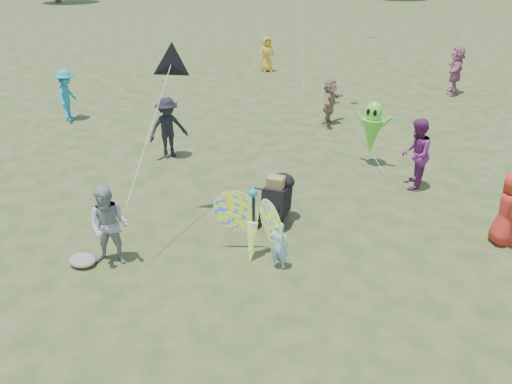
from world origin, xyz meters
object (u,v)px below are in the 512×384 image
crowd_i (67,95)px  jogging_stroller (278,196)px  crowd_b (168,128)px  crowd_d (330,101)px  alien_kite (372,130)px  crowd_a (508,209)px  crowd_j (456,70)px  butterfly_kite (252,225)px  adult_man (109,226)px  crowd_g (267,54)px  crowd_e (416,154)px  child_girl (279,245)px

crowd_i → jogging_stroller: crowd_i is taller
crowd_b → crowd_d: 5.62m
crowd_d → alien_kite: 3.48m
crowd_a → alien_kite: alien_kite is taller
crowd_i → crowd_j: (10.27, 10.40, 0.07)m
crowd_j → jogging_stroller: crowd_j is taller
crowd_j → butterfly_kite: size_ratio=1.06×
crowd_d → adult_man: bearing=175.6°
crowd_d → crowd_g: size_ratio=0.97×
crowd_d → jogging_stroller: bearing=-169.0°
crowd_b → butterfly_kite: size_ratio=0.98×
adult_man → crowd_j: 15.96m
crowd_e → crowd_j: 9.63m
crowd_a → alien_kite: size_ratio=0.86×
crowd_e → crowd_g: bearing=-144.3°
butterfly_kite → alien_kite: 5.46m
adult_man → crowd_i: (-7.64, 5.34, 0.06)m
jogging_stroller → butterfly_kite: 1.42m
crowd_b → alien_kite: alien_kite is taller
adult_man → crowd_i: crowd_i is taller
jogging_stroller → alien_kite: (0.54, 4.04, 0.36)m
child_girl → crowd_d: crowd_d is taller
crowd_g → jogging_stroller: bearing=-106.4°
crowd_i → crowd_j: 14.61m
child_girl → adult_man: size_ratio=0.61×
child_girl → jogging_stroller: 1.70m
adult_man → crowd_b: crowd_b is taller
crowd_a → crowd_i: 13.68m
jogging_stroller → butterfly_kite: bearing=-92.7°
crowd_i → alien_kite: size_ratio=0.97×
child_girl → crowd_e: bearing=-116.0°
alien_kite → jogging_stroller: bearing=-97.6°
crowd_d → crowd_j: size_ratio=0.83×
child_girl → butterfly_kite: butterfly_kite is taller
crowd_a → crowd_d: 7.78m
adult_man → alien_kite: bearing=42.7°
crowd_a → crowd_i: size_ratio=0.88×
crowd_i → crowd_g: bearing=-41.7°
crowd_g → butterfly_kite: (7.76, -13.56, -0.12)m
crowd_e → butterfly_kite: bearing=-31.0°
crowd_e → jogging_stroller: crowd_e is taller
crowd_e → alien_kite: bearing=-131.2°
child_girl → crowd_b: (-5.24, 3.07, 0.37)m
alien_kite → crowd_b: bearing=-153.6°
crowd_d → jogging_stroller: (1.81, -6.60, -0.15)m
butterfly_kite → jogging_stroller: bearing=100.2°
crowd_b → butterfly_kite: bearing=-95.6°
crowd_d → crowd_b: bearing=148.4°
jogging_stroller → butterfly_kite: butterfly_kite is taller
jogging_stroller → crowd_i: bearing=152.9°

